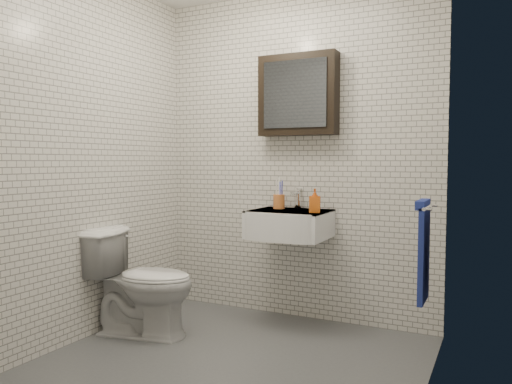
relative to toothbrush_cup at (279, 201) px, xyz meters
The scene contains 9 objects.
ground 1.25m from the toothbrush_cup, 85.15° to the right, with size 2.20×2.00×0.01m, color #4B4D52.
room_shell 1.03m from the toothbrush_cup, 85.15° to the right, with size 2.22×2.02×2.51m.
washbasin 0.23m from the toothbrush_cup, 45.61° to the right, with size 0.55×0.50×0.20m.
faucet 0.14m from the toothbrush_cup, 30.02° to the left, with size 0.06×0.20×0.15m.
mirror_cabinet 0.80m from the toothbrush_cup, 28.68° to the left, with size 0.60×0.15×0.60m.
towel_rail 1.24m from the toothbrush_cup, 24.51° to the right, with size 0.09×0.30×0.58m.
toothbrush_cup is the anchor object (origin of this frame).
soap_bottle 0.37m from the toothbrush_cup, 24.00° to the right, with size 0.08×0.08×0.17m, color #FF9E1A.
toilet 1.15m from the toothbrush_cup, 135.08° to the right, with size 0.42×0.73×0.74m, color white.
Camera 1 is at (1.43, -2.57, 1.21)m, focal length 35.00 mm.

